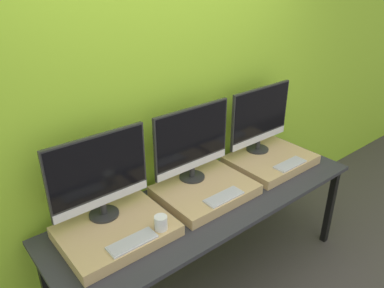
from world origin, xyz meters
name	(u,v)px	position (x,y,z in m)	size (l,w,h in m)	color
wall_back	(171,109)	(0.00, 0.82, 1.30)	(8.00, 0.04, 2.60)	#9ED12D
workbench	(210,205)	(0.00, 0.37, 0.70)	(2.33, 0.75, 0.76)	#2D2D33
wooden_riser_left	(116,231)	(-0.71, 0.43, 0.80)	(0.65, 0.50, 0.07)	tan
monitor_left	(99,174)	(-0.71, 0.58, 1.13)	(0.63, 0.19, 0.54)	#282828
keyboard_left	(132,242)	(-0.71, 0.24, 0.84)	(0.29, 0.11, 0.01)	silver
mug	(161,223)	(-0.51, 0.24, 0.88)	(0.08, 0.08, 0.09)	white
wooden_riser_center	(205,190)	(0.00, 0.43, 0.80)	(0.65, 0.50, 0.07)	tan
monitor_center	(192,141)	(0.00, 0.58, 1.13)	(0.63, 0.19, 0.54)	#282828
keyboard_center	(224,197)	(0.00, 0.24, 0.84)	(0.29, 0.11, 0.01)	silver
wooden_riser_right	(271,160)	(0.71, 0.43, 0.80)	(0.65, 0.50, 0.07)	tan
monitor_right	(260,117)	(0.71, 0.58, 1.13)	(0.63, 0.19, 0.54)	#282828
keyboard_right	(290,164)	(0.71, 0.24, 0.84)	(0.29, 0.11, 0.01)	silver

